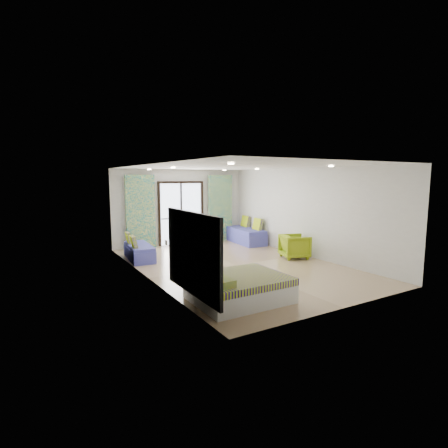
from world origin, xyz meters
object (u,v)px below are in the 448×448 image
daybed_right (246,235)px  armchair (295,245)px  coffee_table (207,239)px  daybed_left (139,251)px  bed (238,288)px

daybed_right → armchair: daybed_right is taller
armchair → coffee_table: bearing=51.6°
daybed_left → armchair: 4.65m
bed → armchair: (3.46, 2.24, 0.13)m
bed → daybed_left: bearing=98.2°
daybed_right → coffee_table: 1.82m
bed → armchair: size_ratio=2.29×
armchair → daybed_left: bearing=79.7°
daybed_right → bed: bearing=-120.1°
coffee_table → armchair: bearing=-56.2°
bed → armchair: armchair is taller
coffee_table → armchair: (1.66, -2.47, 0.04)m
daybed_right → coffee_table: daybed_right is taller
bed → coffee_table: bearing=69.1°
coffee_table → daybed_left: bearing=-173.3°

